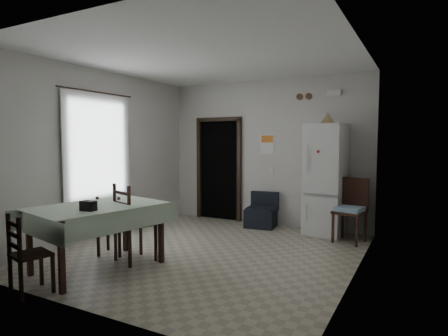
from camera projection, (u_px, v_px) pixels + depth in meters
ground at (208, 252)px, 5.65m from camera, size 4.50×4.50×0.00m
ceiling at (208, 57)px, 5.44m from camera, size 4.20×4.50×0.02m
wall_back at (265, 152)px, 7.52m from camera, size 4.20×0.02×2.90m
wall_front at (88, 166)px, 3.57m from camera, size 4.20×0.02×2.90m
wall_left at (105, 154)px, 6.54m from camera, size 0.02×4.50×2.90m
wall_right at (356, 160)px, 4.55m from camera, size 0.02×4.50×2.90m
doorway at (224, 169)px, 8.22m from camera, size 1.06×0.52×2.22m
window_recess at (94, 149)px, 6.38m from camera, size 0.10×1.20×1.60m
curtain at (98, 149)px, 6.33m from camera, size 0.02×1.45×1.85m
curtain_rod at (97, 92)px, 6.25m from camera, size 0.02×1.60×0.02m
calendar at (267, 144)px, 7.48m from camera, size 0.28×0.02×0.40m
calendar_image at (267, 139)px, 7.46m from camera, size 0.24×0.01×0.14m
light_switch at (272, 170)px, 7.47m from camera, size 0.08×0.02×0.12m
vent_left at (300, 97)px, 7.10m from camera, size 0.12×0.03×0.12m
vent_right at (309, 96)px, 7.01m from camera, size 0.12×0.03×0.12m
emergency_light at (334, 93)px, 6.77m from camera, size 0.25×0.07×0.09m
fridge at (326, 180)px, 6.66m from camera, size 0.72×0.72×1.99m
tan_cone at (328, 118)px, 6.50m from camera, size 0.25×0.25×0.20m
navy_seat at (261, 210)px, 7.30m from camera, size 0.61×0.60×0.67m
corner_chair at (350, 211)px, 6.17m from camera, size 0.54×0.54×1.07m
dining_table at (99, 237)px, 4.91m from camera, size 1.39×1.81×0.84m
black_bag at (88, 206)px, 4.51m from camera, size 0.20×0.13×0.12m
dining_chair_far_left at (113, 225)px, 5.57m from camera, size 0.49×0.49×0.88m
dining_chair_far_right at (135, 222)px, 5.22m from camera, size 0.59×0.59×1.09m
dining_chair_near_head at (31, 253)px, 4.12m from camera, size 0.47×0.47×0.90m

